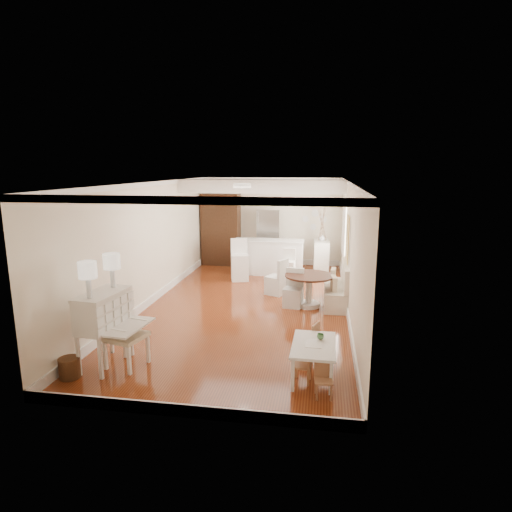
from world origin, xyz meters
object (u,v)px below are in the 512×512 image
(secretary_bureau, at_px, (105,329))
(fridge, at_px, (279,239))
(kids_chair_c, at_px, (324,380))
(dining_table, at_px, (309,291))
(wicker_basket, at_px, (70,368))
(pantry_cabinet, at_px, (221,229))
(bar_stool_left, at_px, (240,260))
(kids_chair_a, at_px, (302,365))
(kids_chair_b, at_px, (308,339))
(kids_table, at_px, (313,360))
(sideboard, at_px, (321,256))
(gustavian_armchair, at_px, (126,335))
(slip_chair_near, at_px, (293,288))
(breakfast_counter, at_px, (269,257))
(bar_stool_right, at_px, (288,265))
(slip_chair_far, at_px, (276,276))

(secretary_bureau, xyz_separation_m, fridge, (2.00, 7.42, 0.29))
(kids_chair_c, relative_size, dining_table, 0.46)
(wicker_basket, bearing_deg, pantry_cabinet, 86.75)
(wicker_basket, xyz_separation_m, bar_stool_left, (1.44, 6.01, 0.42))
(dining_table, bearing_deg, kids_chair_a, -89.47)
(kids_chair_a, distance_m, kids_chair_b, 0.89)
(dining_table, xyz_separation_m, pantry_cabinet, (-2.99, 3.98, 0.78))
(kids_chair_b, bearing_deg, kids_table, 28.62)
(fridge, relative_size, sideboard, 1.82)
(kids_table, relative_size, pantry_cabinet, 0.46)
(gustavian_armchair, bearing_deg, fridge, 1.34)
(kids_chair_a, height_order, sideboard, sideboard)
(bar_stool_left, xyz_separation_m, sideboard, (2.24, 1.43, -0.11))
(bar_stool_left, height_order, fridge, fridge)
(gustavian_armchair, relative_size, bar_stool_left, 0.89)
(slip_chair_near, relative_size, fridge, 0.48)
(gustavian_armchair, bearing_deg, secretary_bureau, 108.74)
(kids_chair_c, bearing_deg, secretary_bureau, 166.14)
(slip_chair_near, height_order, sideboard, sideboard)
(secretary_bureau, height_order, kids_chair_c, secretary_bureau)
(slip_chair_near, xyz_separation_m, breakfast_counter, (-0.94, 2.94, 0.08))
(wicker_basket, xyz_separation_m, fridge, (2.35, 7.90, 0.74))
(wicker_basket, bearing_deg, bar_stool_left, 76.53)
(bar_stool_right, relative_size, pantry_cabinet, 0.39)
(bar_stool_left, relative_size, bar_stool_right, 1.28)
(wicker_basket, distance_m, fridge, 8.27)
(gustavian_armchair, relative_size, bar_stool_right, 1.14)
(kids_table, bearing_deg, sideboard, 89.56)
(gustavian_armchair, bearing_deg, kids_chair_b, -60.25)
(secretary_bureau, distance_m, kids_chair_b, 3.30)
(secretary_bureau, distance_m, kids_table, 3.30)
(secretary_bureau, distance_m, slip_chair_near, 4.39)
(secretary_bureau, xyz_separation_m, breakfast_counter, (1.80, 6.37, -0.09))
(kids_chair_b, bearing_deg, secretary_bureau, -54.87)
(wicker_basket, relative_size, bar_stool_left, 0.27)
(breakfast_counter, bearing_deg, sideboard, 21.02)
(secretary_bureau, bearing_deg, fridge, 80.93)
(kids_chair_c, bearing_deg, fridge, 94.01)
(secretary_bureau, height_order, kids_table, secretary_bureau)
(bar_stool_right, distance_m, sideboard, 1.60)
(gustavian_armchair, distance_m, wicker_basket, 0.93)
(slip_chair_near, distance_m, sideboard, 3.58)
(kids_chair_c, bearing_deg, dining_table, 88.70)
(bar_stool_left, bearing_deg, kids_chair_a, -85.79)
(slip_chair_far, bearing_deg, wicker_basket, -2.18)
(wicker_basket, relative_size, kids_chair_a, 0.58)
(secretary_bureau, xyz_separation_m, kids_chair_b, (3.18, 0.83, -0.30))
(kids_table, bearing_deg, breakfast_counter, 103.33)
(wicker_basket, distance_m, slip_chair_near, 4.99)
(slip_chair_far, bearing_deg, sideboard, -176.34)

